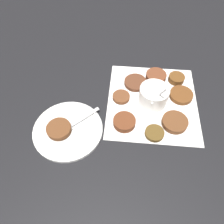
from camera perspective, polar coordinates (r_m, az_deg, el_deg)
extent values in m
plane|color=black|center=(0.83, 10.60, 3.54)|extent=(4.00, 4.00, 0.00)
cube|color=white|center=(0.81, 10.36, 2.83)|extent=(0.40, 0.38, 0.00)
cylinder|color=white|center=(0.79, 11.14, 4.21)|extent=(0.10, 0.10, 0.06)
cylinder|color=orange|center=(0.80, 11.00, 3.64)|extent=(0.09, 0.09, 0.04)
cone|color=white|center=(0.74, 10.84, 2.51)|extent=(0.02, 0.02, 0.02)
cylinder|color=silver|center=(0.74, 12.44, 4.61)|extent=(0.05, 0.04, 0.11)
cylinder|color=brown|center=(0.80, 2.41, 3.98)|extent=(0.06, 0.06, 0.01)
cylinder|color=brown|center=(0.90, 16.48, 8.43)|extent=(0.06, 0.06, 0.02)
cylinder|color=brown|center=(0.76, 16.07, -2.55)|extent=(0.09, 0.09, 0.02)
cylinder|color=brown|center=(0.73, 3.25, -2.59)|extent=(0.08, 0.08, 0.02)
cylinder|color=brown|center=(0.85, 17.62, 4.25)|extent=(0.09, 0.09, 0.02)
cylinder|color=brown|center=(0.89, 11.41, 9.16)|extent=(0.08, 0.08, 0.02)
cylinder|color=brown|center=(0.73, 11.04, -5.42)|extent=(0.06, 0.06, 0.01)
cylinder|color=#58311E|center=(0.85, 6.13, 7.68)|extent=(0.09, 0.09, 0.01)
cylinder|color=white|center=(0.74, -11.42, -4.59)|extent=(0.23, 0.23, 0.01)
torus|color=white|center=(0.74, -11.51, -4.30)|extent=(0.22, 0.22, 0.01)
cylinder|color=brown|center=(0.73, -13.73, -4.30)|extent=(0.08, 0.08, 0.02)
cube|color=silver|center=(0.74, -7.10, -1.23)|extent=(0.10, 0.08, 0.00)
cube|color=silver|center=(0.73, -13.14, -4.96)|extent=(0.07, 0.06, 0.00)
cube|color=black|center=(0.73, -13.46, -4.48)|extent=(0.05, 0.04, 0.00)
cube|color=black|center=(0.73, -13.18, -4.87)|extent=(0.05, 0.04, 0.00)
cube|color=black|center=(0.72, -12.89, -5.26)|extent=(0.05, 0.04, 0.00)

